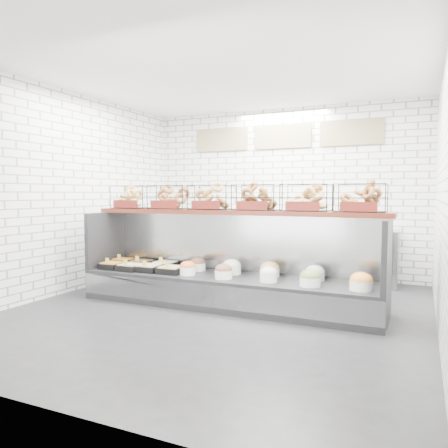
% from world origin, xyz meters
% --- Properties ---
extents(ground, '(5.50, 5.50, 0.00)m').
position_xyz_m(ground, '(0.00, 0.00, 0.00)').
color(ground, black).
rests_on(ground, ground).
extents(room_shell, '(5.02, 5.51, 3.01)m').
position_xyz_m(room_shell, '(0.00, 0.60, 2.06)').
color(room_shell, white).
rests_on(room_shell, ground).
extents(display_case, '(4.00, 0.90, 1.20)m').
position_xyz_m(display_case, '(-0.01, 0.34, 0.33)').
color(display_case, black).
rests_on(display_case, ground).
extents(bagel_shelf, '(4.10, 0.50, 0.40)m').
position_xyz_m(bagel_shelf, '(0.00, 0.52, 1.40)').
color(bagel_shelf, '#44160E').
rests_on(bagel_shelf, display_case).
extents(prep_counter, '(4.00, 0.60, 1.20)m').
position_xyz_m(prep_counter, '(-0.01, 2.43, 0.47)').
color(prep_counter, '#93969B').
rests_on(prep_counter, ground).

